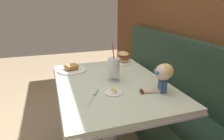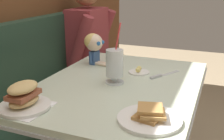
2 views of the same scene
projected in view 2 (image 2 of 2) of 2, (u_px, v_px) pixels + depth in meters
booth_bench at (29, 129)px, 1.82m from camera, size 2.60×0.48×1.00m
diner_table at (119, 116)px, 1.53m from camera, size 1.11×0.81×0.74m
toast_plate at (150, 117)px, 1.06m from camera, size 0.25×0.25×0.06m
milkshake_glass at (115, 65)px, 1.43m from camera, size 0.10×0.10×0.32m
sandwich_plate at (24, 98)px, 1.16m from camera, size 0.22×0.22×0.12m
butter_saucer at (139, 72)px, 1.62m from camera, size 0.12×0.12×0.04m
butter_knife at (160, 76)px, 1.56m from camera, size 0.21×0.13×0.01m
seated_doll at (94, 44)px, 1.76m from camera, size 0.13×0.23×0.20m
diner_patron at (92, 42)px, 2.43m from camera, size 0.55×0.48×0.81m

